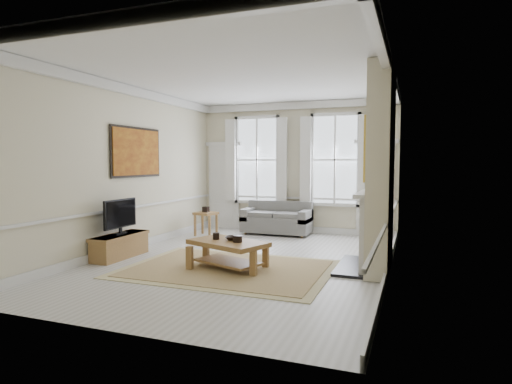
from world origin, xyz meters
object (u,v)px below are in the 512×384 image
at_px(side_table, 206,217).
at_px(coffee_table, 228,246).
at_px(tv_stand, 120,246).
at_px(sofa, 277,220).

xyz_separation_m(side_table, coffee_table, (1.92, -2.93, -0.06)).
bearing_deg(side_table, tv_stand, -97.98).
bearing_deg(sofa, side_table, -151.92).
bearing_deg(side_table, sofa, 28.08).
bearing_deg(sofa, tv_stand, -118.52).
xyz_separation_m(side_table, tv_stand, (-0.40, -2.84, -0.25)).
bearing_deg(side_table, coffee_table, -56.67).
relative_size(sofa, side_table, 2.93).
bearing_deg(coffee_table, side_table, 143.84).
relative_size(side_table, coffee_table, 0.39).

